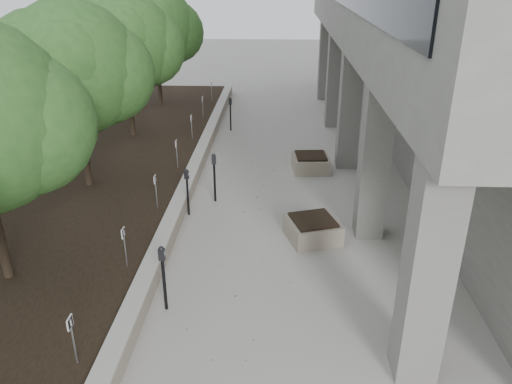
% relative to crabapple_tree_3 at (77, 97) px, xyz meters
% --- Properties ---
extents(retaining_wall, '(0.39, 26.00, 0.50)m').
position_rel_crabapple_tree_3_xyz_m(retaining_wall, '(2.97, 1.00, -2.87)').
color(retaining_wall, gray).
rests_on(retaining_wall, ground).
extents(planting_bed, '(7.00, 26.00, 0.40)m').
position_rel_crabapple_tree_3_xyz_m(planting_bed, '(-0.70, 1.00, -2.92)').
color(planting_bed, black).
rests_on(planting_bed, ground).
extents(crabapple_tree_3, '(4.60, 4.00, 5.44)m').
position_rel_crabapple_tree_3_xyz_m(crabapple_tree_3, '(0.00, 0.00, 0.00)').
color(crabapple_tree_3, '#27531F').
rests_on(crabapple_tree_3, planting_bed).
extents(crabapple_tree_4, '(4.60, 4.00, 5.44)m').
position_rel_crabapple_tree_3_xyz_m(crabapple_tree_4, '(0.00, 5.00, 0.00)').
color(crabapple_tree_4, '#27531F').
rests_on(crabapple_tree_4, planting_bed).
extents(crabapple_tree_5, '(4.60, 4.00, 5.44)m').
position_rel_crabapple_tree_3_xyz_m(crabapple_tree_5, '(0.00, 10.00, 0.00)').
color(crabapple_tree_5, '#27531F').
rests_on(crabapple_tree_5, planting_bed).
extents(parking_sign_2, '(0.04, 0.22, 0.96)m').
position_rel_crabapple_tree_3_xyz_m(parking_sign_2, '(2.45, -7.50, -2.24)').
color(parking_sign_2, black).
rests_on(parking_sign_2, planting_bed).
extents(parking_sign_3, '(0.04, 0.22, 0.96)m').
position_rel_crabapple_tree_3_xyz_m(parking_sign_3, '(2.45, -4.50, -2.24)').
color(parking_sign_3, black).
rests_on(parking_sign_3, planting_bed).
extents(parking_sign_4, '(0.04, 0.22, 0.96)m').
position_rel_crabapple_tree_3_xyz_m(parking_sign_4, '(2.45, -1.50, -2.24)').
color(parking_sign_4, black).
rests_on(parking_sign_4, planting_bed).
extents(parking_sign_5, '(0.04, 0.22, 0.96)m').
position_rel_crabapple_tree_3_xyz_m(parking_sign_5, '(2.45, 1.50, -2.24)').
color(parking_sign_5, black).
rests_on(parking_sign_5, planting_bed).
extents(parking_sign_6, '(0.04, 0.22, 0.96)m').
position_rel_crabapple_tree_3_xyz_m(parking_sign_6, '(2.45, 4.50, -2.24)').
color(parking_sign_6, black).
rests_on(parking_sign_6, planting_bed).
extents(parking_sign_7, '(0.04, 0.22, 0.96)m').
position_rel_crabapple_tree_3_xyz_m(parking_sign_7, '(2.45, 7.50, -2.24)').
color(parking_sign_7, black).
rests_on(parking_sign_7, planting_bed).
extents(parking_sign_8, '(0.04, 0.22, 0.96)m').
position_rel_crabapple_tree_3_xyz_m(parking_sign_8, '(2.45, 10.50, -2.24)').
color(parking_sign_8, black).
rests_on(parking_sign_8, planting_bed).
extents(parking_meter_2, '(0.16, 0.12, 1.50)m').
position_rel_crabapple_tree_3_xyz_m(parking_meter_2, '(3.51, -5.46, -2.37)').
color(parking_meter_2, black).
rests_on(parking_meter_2, ground).
extents(parking_meter_3, '(0.16, 0.12, 1.53)m').
position_rel_crabapple_tree_3_xyz_m(parking_meter_3, '(3.90, -0.19, -2.35)').
color(parking_meter_3, black).
rests_on(parking_meter_3, ground).
extents(parking_meter_4, '(0.16, 0.14, 1.41)m').
position_rel_crabapple_tree_3_xyz_m(parking_meter_4, '(3.25, -1.13, -2.41)').
color(parking_meter_4, black).
rests_on(parking_meter_4, ground).
extents(parking_meter_5, '(0.16, 0.13, 1.45)m').
position_rel_crabapple_tree_3_xyz_m(parking_meter_5, '(3.71, 7.00, -2.39)').
color(parking_meter_5, black).
rests_on(parking_meter_5, ground).
extents(planter_front, '(1.57, 1.57, 0.58)m').
position_rel_crabapple_tree_3_xyz_m(planter_front, '(6.72, -2.36, -2.83)').
color(planter_front, gray).
rests_on(planter_front, ground).
extents(planter_back, '(1.32, 1.32, 0.57)m').
position_rel_crabapple_tree_3_xyz_m(planter_back, '(6.93, 2.49, -2.83)').
color(planter_back, gray).
rests_on(planter_back, ground).
extents(berry_scatter, '(3.30, 14.10, 0.02)m').
position_rel_crabapple_tree_3_xyz_m(berry_scatter, '(4.70, -3.00, -3.11)').
color(berry_scatter, maroon).
rests_on(berry_scatter, ground).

